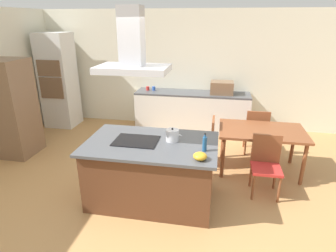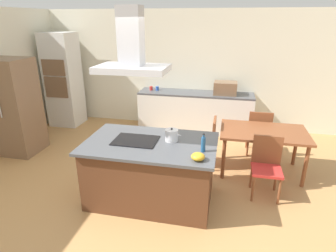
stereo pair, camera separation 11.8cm
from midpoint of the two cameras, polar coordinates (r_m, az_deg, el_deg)
ground at (r=5.57m, az=1.38°, el=-5.57°), size 16.00×16.00×0.00m
wall_back at (r=6.81m, az=4.31°, el=11.25°), size 7.20×0.10×2.70m
kitchen_island at (r=4.06m, az=-2.60°, el=-9.04°), size 1.80×1.12×0.90m
cooktop at (r=3.92m, az=-5.73°, el=-2.92°), size 0.60×0.44×0.01m
tea_kettle at (r=3.87m, az=1.64°, el=-1.89°), size 0.23×0.18×0.19m
olive_oil_bottle at (r=3.59m, az=8.08°, el=-3.64°), size 0.06×0.06×0.24m
mixing_bowl at (r=3.39m, az=7.07°, el=-6.17°), size 0.17×0.17×0.09m
back_counter at (r=6.63m, az=5.99°, el=2.93°), size 2.61×0.62×0.90m
countertop_microwave at (r=6.45m, az=12.02°, el=7.50°), size 0.50×0.38×0.28m
coffee_mug_red at (r=6.72m, az=-2.92°, el=7.63°), size 0.08×0.08×0.09m
coffee_mug_blue at (r=6.71m, az=-1.69°, el=7.62°), size 0.08×0.08×0.09m
wall_oven_stack at (r=7.29m, az=-19.98°, el=8.71°), size 0.70×0.66×2.20m
refrigerator at (r=6.09m, az=-28.32°, el=3.39°), size 0.80×0.73×1.82m
dining_table at (r=4.96m, az=19.37°, el=-1.82°), size 1.40×0.90×0.75m
chair_facing_island at (r=4.42m, az=20.04°, el=-6.97°), size 0.42×0.42×0.89m
chair_at_left_end at (r=4.97m, az=8.67°, el=-2.73°), size 0.42×0.42×0.89m
chair_facing_back_wall at (r=5.63m, az=18.47°, el=-0.76°), size 0.42×0.42×0.89m
range_hood at (r=3.61m, az=-6.43°, el=14.75°), size 0.90×0.55×0.78m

